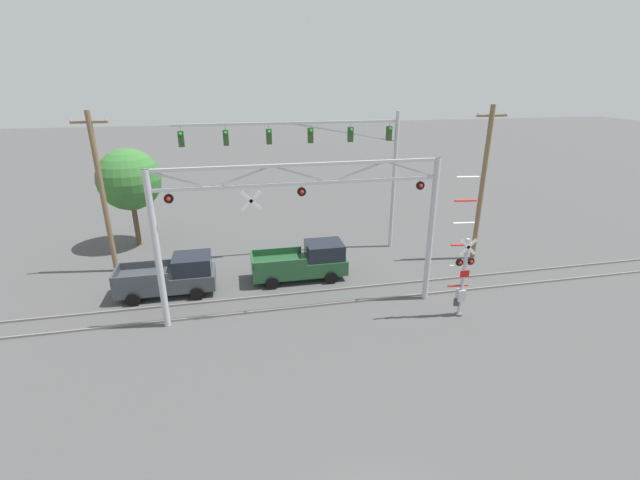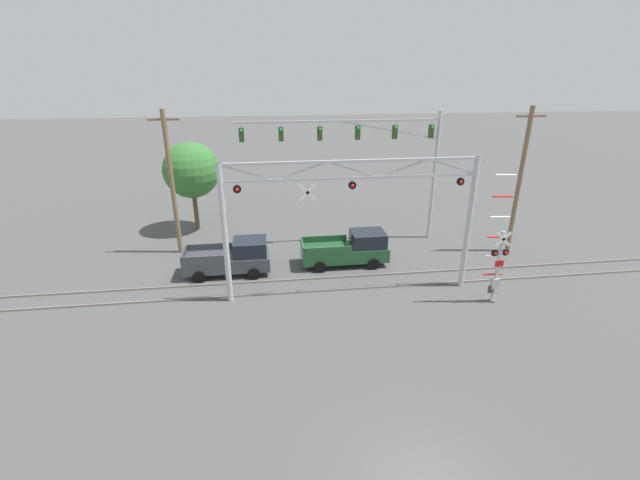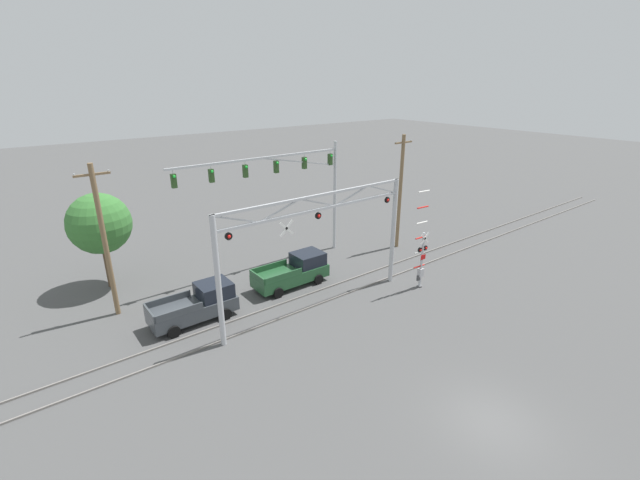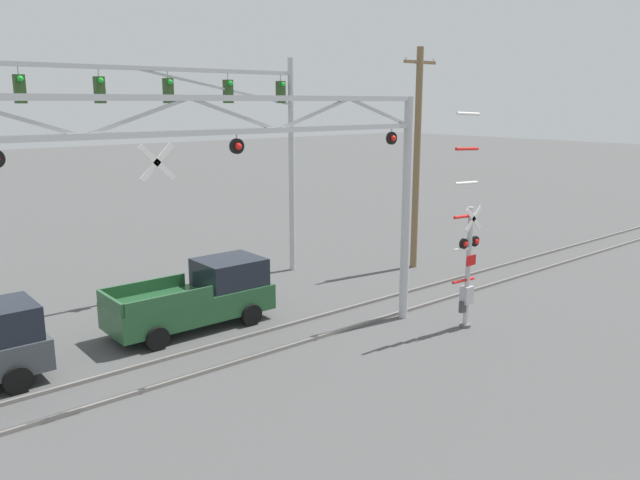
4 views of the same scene
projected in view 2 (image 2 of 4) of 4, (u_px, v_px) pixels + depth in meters
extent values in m
cube|color=gray|center=(348.00, 289.00, 22.99)|extent=(80.00, 0.08, 0.10)
cube|color=gray|center=(343.00, 277.00, 24.31)|extent=(80.00, 0.08, 0.10)
cylinder|color=#B7BABF|center=(225.00, 236.00, 20.67)|extent=(0.29, 0.29, 7.09)
cylinder|color=#B7BABF|center=(469.00, 225.00, 22.15)|extent=(0.29, 0.29, 7.09)
cube|color=#B7BABF|center=(353.00, 178.00, 20.40)|extent=(12.71, 0.14, 0.14)
cube|color=#B7BABF|center=(353.00, 161.00, 20.10)|extent=(12.71, 0.14, 0.14)
cube|color=#B7BABF|center=(247.00, 173.00, 19.66)|extent=(2.51, 0.08, 0.88)
cube|color=#B7BABF|center=(301.00, 171.00, 19.96)|extent=(2.51, 0.08, 0.88)
cube|color=#B7BABF|center=(353.00, 170.00, 20.25)|extent=(2.51, 0.08, 0.88)
cube|color=#B7BABF|center=(403.00, 168.00, 20.55)|extent=(2.51, 0.08, 0.88)
cube|color=#B7BABF|center=(453.00, 167.00, 20.84)|extent=(2.51, 0.08, 0.88)
cylinder|color=black|center=(237.00, 189.00, 19.89)|extent=(0.38, 0.10, 0.38)
sphere|color=red|center=(237.00, 190.00, 19.82)|extent=(0.18, 0.18, 0.18)
cylinder|color=#B7BABF|center=(237.00, 184.00, 19.80)|extent=(0.04, 0.04, 0.10)
cylinder|color=black|center=(352.00, 185.00, 20.54)|extent=(0.38, 0.10, 0.38)
sphere|color=red|center=(353.00, 186.00, 20.47)|extent=(0.18, 0.18, 0.18)
cylinder|color=#B7BABF|center=(352.00, 180.00, 20.45)|extent=(0.04, 0.04, 0.10)
cylinder|color=black|center=(460.00, 182.00, 21.19)|extent=(0.38, 0.10, 0.38)
sphere|color=red|center=(461.00, 182.00, 21.13)|extent=(0.18, 0.18, 0.18)
cylinder|color=#B7BABF|center=(461.00, 177.00, 21.10)|extent=(0.04, 0.04, 0.10)
cube|color=white|center=(308.00, 193.00, 20.29)|extent=(0.88, 0.03, 0.88)
cube|color=white|center=(308.00, 193.00, 20.29)|extent=(0.88, 0.03, 0.88)
cylinder|color=black|center=(308.00, 193.00, 20.26)|extent=(0.04, 0.04, 0.02)
cylinder|color=#B7BABF|center=(497.00, 268.00, 21.16)|extent=(0.16, 0.16, 3.83)
cylinder|color=#59595B|center=(492.00, 300.00, 21.87)|extent=(0.35, 0.35, 0.10)
cube|color=white|center=(504.00, 239.00, 20.47)|extent=(0.78, 0.03, 0.78)
cube|color=white|center=(504.00, 239.00, 20.47)|extent=(0.78, 0.03, 0.78)
cylinder|color=black|center=(504.00, 239.00, 20.45)|extent=(0.04, 0.04, 0.02)
cylinder|color=black|center=(495.00, 253.00, 20.82)|extent=(0.32, 0.09, 0.32)
sphere|color=red|center=(495.00, 253.00, 20.77)|extent=(0.16, 0.16, 0.16)
cylinder|color=black|center=(505.00, 252.00, 20.89)|extent=(0.32, 0.09, 0.32)
sphere|color=red|center=(506.00, 253.00, 20.83)|extent=(0.16, 0.16, 0.16)
cube|color=#B7BABF|center=(500.00, 253.00, 20.86)|extent=(0.64, 0.06, 0.06)
cube|color=red|center=(499.00, 264.00, 20.97)|extent=(0.44, 0.02, 0.32)
cube|color=#B2B2B7|center=(495.00, 283.00, 21.49)|extent=(0.36, 0.28, 0.56)
cylinder|color=red|center=(493.00, 274.00, 21.28)|extent=(1.01, 0.09, 0.13)
cylinder|color=white|center=(495.00, 256.00, 20.89)|extent=(1.01, 0.09, 0.13)
cylinder|color=red|center=(497.00, 237.00, 20.50)|extent=(1.01, 0.09, 0.13)
cylinder|color=white|center=(500.00, 217.00, 20.12)|extent=(1.01, 0.09, 0.13)
cylinder|color=red|center=(503.00, 196.00, 19.73)|extent=(1.01, 0.09, 0.13)
cylinder|color=white|center=(506.00, 175.00, 19.35)|extent=(1.01, 0.09, 0.13)
cube|color=#3F3F42|center=(491.00, 289.00, 21.60)|extent=(0.24, 0.12, 0.36)
cylinder|color=#B7BABF|center=(434.00, 177.00, 28.46)|extent=(0.24, 0.24, 8.62)
cube|color=#B7BABF|center=(339.00, 121.00, 26.29)|extent=(12.96, 0.14, 0.14)
cube|color=#B7BABF|center=(390.00, 130.00, 26.90)|extent=(6.50, 0.08, 1.28)
cylinder|color=#B7BABF|center=(241.00, 125.00, 25.63)|extent=(0.04, 0.04, 0.30)
cube|color=#28471E|center=(241.00, 135.00, 25.85)|extent=(0.30, 0.26, 0.84)
sphere|color=green|center=(241.00, 130.00, 25.58)|extent=(0.18, 0.18, 0.18)
cylinder|color=#B7BABF|center=(281.00, 125.00, 25.91)|extent=(0.04, 0.04, 0.30)
cube|color=#28471E|center=(281.00, 134.00, 26.13)|extent=(0.30, 0.26, 0.84)
sphere|color=green|center=(281.00, 130.00, 25.87)|extent=(0.18, 0.18, 0.18)
cylinder|color=#B7BABF|center=(320.00, 124.00, 26.20)|extent=(0.04, 0.04, 0.30)
cube|color=#28471E|center=(320.00, 133.00, 26.41)|extent=(0.30, 0.26, 0.84)
sphere|color=green|center=(320.00, 129.00, 26.15)|extent=(0.18, 0.18, 0.18)
cylinder|color=#B7BABF|center=(358.00, 123.00, 26.48)|extent=(0.04, 0.04, 0.30)
cube|color=#28471E|center=(358.00, 133.00, 26.70)|extent=(0.30, 0.26, 0.84)
sphere|color=green|center=(358.00, 128.00, 26.44)|extent=(0.18, 0.18, 0.18)
cylinder|color=#B7BABF|center=(395.00, 123.00, 26.77)|extent=(0.04, 0.04, 0.30)
cube|color=#28471E|center=(395.00, 132.00, 26.98)|extent=(0.30, 0.26, 0.84)
sphere|color=green|center=(396.00, 128.00, 26.72)|extent=(0.18, 0.18, 0.18)
cylinder|color=#B7BABF|center=(432.00, 122.00, 27.05)|extent=(0.04, 0.04, 0.30)
cube|color=#28471E|center=(431.00, 131.00, 27.27)|extent=(0.30, 0.26, 0.84)
sphere|color=green|center=(433.00, 127.00, 27.01)|extent=(0.18, 0.18, 0.18)
cube|color=#23512D|center=(344.00, 253.00, 25.75)|extent=(5.14, 1.88, 0.81)
cube|color=black|center=(368.00, 239.00, 25.60)|extent=(1.99, 1.73, 0.86)
cube|color=#23512D|center=(329.00, 250.00, 24.57)|extent=(2.75, 0.08, 0.39)
cube|color=#23512D|center=(324.00, 239.00, 26.22)|extent=(2.75, 0.08, 0.39)
cube|color=#23512D|center=(302.00, 246.00, 25.22)|extent=(0.10, 1.80, 0.39)
cylinder|color=black|center=(374.00, 264.00, 25.22)|extent=(0.69, 0.24, 0.69)
cylinder|color=black|center=(366.00, 251.00, 26.97)|extent=(0.69, 0.24, 0.69)
cylinder|color=black|center=(320.00, 267.00, 24.84)|extent=(0.69, 0.24, 0.69)
cylinder|color=black|center=(316.00, 254.00, 26.59)|extent=(0.69, 0.24, 0.69)
cube|color=#3D4247|center=(227.00, 261.00, 24.58)|extent=(4.85, 1.88, 0.81)
cube|color=black|center=(250.00, 247.00, 24.43)|extent=(1.88, 1.73, 0.86)
cube|color=#3D4247|center=(206.00, 259.00, 23.40)|extent=(2.57, 0.08, 0.39)
cube|color=#3D4247|center=(210.00, 247.00, 25.06)|extent=(2.57, 0.08, 0.39)
cube|color=#3D4247|center=(184.00, 254.00, 24.07)|extent=(0.10, 1.80, 0.39)
cylinder|color=black|center=(254.00, 274.00, 24.04)|extent=(0.69, 0.24, 0.69)
cylinder|color=black|center=(254.00, 259.00, 25.79)|extent=(0.69, 0.24, 0.69)
cylinder|color=black|center=(199.00, 277.00, 23.68)|extent=(0.69, 0.24, 0.69)
cylinder|color=black|center=(203.00, 262.00, 25.43)|extent=(0.69, 0.24, 0.69)
cylinder|color=brown|center=(172.00, 185.00, 26.04)|extent=(0.28, 0.28, 8.92)
cube|color=brown|center=(163.00, 119.00, 24.58)|extent=(1.80, 0.12, 0.12)
cylinder|color=silver|center=(148.00, 118.00, 24.44)|extent=(0.08, 0.08, 0.12)
cylinder|color=silver|center=(178.00, 117.00, 24.64)|extent=(0.08, 0.08, 0.12)
cylinder|color=brown|center=(519.00, 183.00, 26.20)|extent=(0.28, 0.28, 9.08)
cube|color=brown|center=(531.00, 116.00, 24.71)|extent=(1.80, 0.12, 0.12)
cylinder|color=silver|center=(518.00, 115.00, 24.58)|extent=(0.08, 0.08, 0.12)
cylinder|color=silver|center=(545.00, 114.00, 24.77)|extent=(0.08, 0.08, 0.12)
cylinder|color=brown|center=(196.00, 210.00, 30.97)|extent=(0.32, 0.32, 3.05)
sphere|color=#387533|center=(191.00, 170.00, 29.88)|extent=(3.90, 3.90, 3.90)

